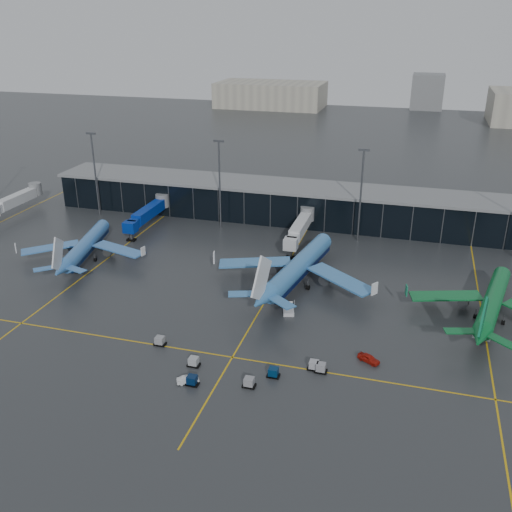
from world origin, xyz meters
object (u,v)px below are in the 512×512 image
(airliner_arkefly, at_px, (85,237))
(airliner_aer_lingus, at_px, (495,291))
(mobile_airstair, at_px, (289,310))
(service_van_red, at_px, (369,358))
(service_van_white, at_px, (188,380))
(airliner_klm_near, at_px, (300,255))
(baggage_carts, at_px, (242,367))

(airliner_arkefly, distance_m, airliner_aer_lingus, 96.65)
(mobile_airstair, bearing_deg, airliner_arkefly, 150.01)
(service_van_red, bearing_deg, service_van_white, 146.44)
(service_van_white, bearing_deg, airliner_klm_near, -41.50)
(service_van_red, distance_m, service_van_white, 32.44)
(airliner_arkefly, relative_size, baggage_carts, 1.15)
(airliner_arkefly, bearing_deg, mobile_airstair, -26.65)
(airliner_arkefly, relative_size, service_van_red, 9.09)
(airliner_aer_lingus, bearing_deg, airliner_klm_near, -174.44)
(airliner_aer_lingus, distance_m, service_van_white, 64.32)
(airliner_aer_lingus, relative_size, service_van_white, 10.44)
(airliner_aer_lingus, distance_m, baggage_carts, 54.53)
(airliner_klm_near, bearing_deg, airliner_arkefly, -169.85)
(airliner_klm_near, xyz_separation_m, airliner_aer_lingus, (41.41, -4.94, -0.95))
(service_van_white, bearing_deg, service_van_red, -91.31)
(baggage_carts, distance_m, mobile_airstair, 22.82)
(airliner_arkefly, height_order, airliner_aer_lingus, airliner_aer_lingus)
(baggage_carts, distance_m, service_van_white, 9.81)
(airliner_klm_near, relative_size, service_van_red, 10.85)
(airliner_arkefly, bearing_deg, baggage_carts, -47.18)
(airliner_klm_near, xyz_separation_m, service_van_red, (18.93, -28.46, -6.27))
(baggage_carts, bearing_deg, mobile_airstair, 82.32)
(airliner_aer_lingus, height_order, baggage_carts, airliner_aer_lingus)
(airliner_arkefly, bearing_deg, airliner_klm_near, -11.80)
(airliner_arkefly, height_order, airliner_klm_near, airliner_klm_near)
(airliner_klm_near, height_order, baggage_carts, airliner_klm_near)
(airliner_aer_lingus, bearing_deg, mobile_airstair, -153.88)
(airliner_arkefly, relative_size, service_van_white, 10.12)
(airliner_arkefly, xyz_separation_m, airliner_aer_lingus, (96.55, -4.39, 0.19))
(airliner_arkefly, bearing_deg, service_van_red, -33.02)
(baggage_carts, xyz_separation_m, service_van_white, (-7.83, -5.91, -0.14))
(airliner_arkefly, distance_m, baggage_carts, 64.84)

